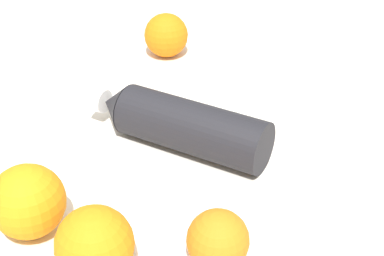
{
  "coord_description": "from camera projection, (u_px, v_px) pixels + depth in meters",
  "views": [
    {
      "loc": [
        -0.05,
        -0.57,
        0.43
      ],
      "look_at": [
        -0.0,
        0.05,
        0.03
      ],
      "focal_mm": 53.36,
      "sensor_mm": 36.0,
      "label": 1
    }
  ],
  "objects": [
    {
      "name": "orange_1",
      "position": [
        218.0,
        240.0,
        0.57
      ],
      "size": [
        0.06,
        0.06,
        0.06
      ],
      "primitive_type": "sphere",
      "color": "orange",
      "rests_on": "ground_plane"
    },
    {
      "name": "ground_plane",
      "position": [
        196.0,
        173.0,
        0.72
      ],
      "size": [
        2.4,
        2.4,
        0.0
      ],
      "primitive_type": "plane",
      "color": "silver"
    },
    {
      "name": "water_bottle",
      "position": [
        178.0,
        124.0,
        0.75
      ],
      "size": [
        0.24,
        0.19,
        0.07
      ],
      "rotation": [
        0.0,
        0.0,
        2.56
      ],
      "color": "black",
      "rests_on": "ground_plane"
    },
    {
      "name": "orange_2",
      "position": [
        166.0,
        35.0,
        0.98
      ],
      "size": [
        0.08,
        0.08,
        0.08
      ],
      "primitive_type": "sphere",
      "color": "orange",
      "rests_on": "ground_plane"
    },
    {
      "name": "orange_0",
      "position": [
        28.0,
        201.0,
        0.61
      ],
      "size": [
        0.08,
        0.08,
        0.08
      ],
      "primitive_type": "sphere",
      "color": "orange",
      "rests_on": "ground_plane"
    },
    {
      "name": "orange_3",
      "position": [
        95.0,
        245.0,
        0.55
      ],
      "size": [
        0.08,
        0.08,
        0.08
      ],
      "primitive_type": "sphere",
      "color": "orange",
      "rests_on": "ground_plane"
    }
  ]
}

